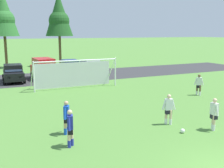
# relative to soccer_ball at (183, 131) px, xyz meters

# --- Properties ---
(ground_plane) EXTENTS (400.00, 400.00, 0.00)m
(ground_plane) POSITION_rel_soccer_ball_xyz_m (-1.10, 10.94, -0.11)
(ground_plane) COLOR #518438
(parking_lot_strip) EXTENTS (52.00, 8.40, 0.01)m
(parking_lot_strip) POSITION_rel_soccer_ball_xyz_m (-1.10, 19.72, -0.11)
(parking_lot_strip) COLOR #333335
(parking_lot_strip) RESTS_ON ground
(soccer_ball) EXTENTS (0.22, 0.22, 0.22)m
(soccer_ball) POSITION_rel_soccer_ball_xyz_m (0.00, 0.00, 0.00)
(soccer_ball) COLOR white
(soccer_ball) RESTS_ON ground
(soccer_goal) EXTENTS (7.45, 2.05, 2.57)m
(soccer_goal) POSITION_rel_soccer_ball_xyz_m (-1.11, 13.44, 1.18)
(soccer_goal) COLOR white
(soccer_goal) RESTS_ON ground
(player_striker_near) EXTENTS (0.36, 0.71, 1.64)m
(player_striker_near) POSITION_rel_soccer_ball_xyz_m (-5.43, 0.79, 0.71)
(player_striker_near) COLOR beige
(player_striker_near) RESTS_ON ground
(player_midfield_center) EXTENTS (0.46, 0.67, 1.64)m
(player_midfield_center) POSITION_rel_soccer_ball_xyz_m (-5.13, 2.33, 0.71)
(player_midfield_center) COLOR tan
(player_midfield_center) RESTS_ON ground
(player_defender_far) EXTENTS (0.71, 0.35, 1.64)m
(player_defender_far) POSITION_rel_soccer_ball_xyz_m (0.16, 1.37, 0.71)
(player_defender_far) COLOR beige
(player_defender_far) RESTS_ON ground
(player_winger_left) EXTENTS (0.28, 0.73, 1.64)m
(player_winger_left) POSITION_rel_soccer_ball_xyz_m (1.66, -0.32, 0.71)
(player_winger_left) COLOR beige
(player_winger_left) RESTS_ON ground
(player_winger_right) EXTENTS (0.62, 0.53, 1.64)m
(player_winger_right) POSITION_rel_soccer_ball_xyz_m (6.58, 6.09, 0.71)
(player_winger_right) COLOR brown
(player_winger_right) RESTS_ON ground
(parked_car_slot_left) EXTENTS (2.22, 4.29, 1.72)m
(parked_car_slot_left) POSITION_rel_soccer_ball_xyz_m (-5.75, 18.58, 0.77)
(parked_car_slot_left) COLOR black
(parked_car_slot_left) RESTS_ON ground
(parked_car_slot_center_left) EXTENTS (2.30, 4.68, 2.16)m
(parked_car_slot_center_left) POSITION_rel_soccer_ball_xyz_m (-2.61, 19.05, 1.00)
(parked_car_slot_center_left) COLOR red
(parked_car_slot_center_left) RESTS_ON ground
(parked_car_slot_center) EXTENTS (2.25, 4.31, 1.72)m
(parked_car_slot_center) POSITION_rel_soccer_ball_xyz_m (0.72, 20.63, 0.77)
(parked_car_slot_center) COLOR navy
(parked_car_slot_center) RESTS_ON ground
(parked_car_slot_center_right) EXTENTS (2.22, 4.29, 1.72)m
(parked_car_slot_center_right) POSITION_rel_soccer_ball_xyz_m (2.70, 19.30, 0.77)
(parked_car_slot_center_right) COLOR #B2B2BC
(parked_car_slot_center_right) RESTS_ON ground
(tree_left_edge) EXTENTS (3.89, 3.89, 10.36)m
(tree_left_edge) POSITION_rel_soccer_ball_xyz_m (-5.29, 30.36, 7.01)
(tree_left_edge) COLOR brown
(tree_left_edge) RESTS_ON ground
(tree_mid_left) EXTENTS (3.87, 3.87, 10.33)m
(tree_mid_left) POSITION_rel_soccer_ball_xyz_m (2.02, 29.61, 6.99)
(tree_mid_left) COLOR brown
(tree_mid_left) RESTS_ON ground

